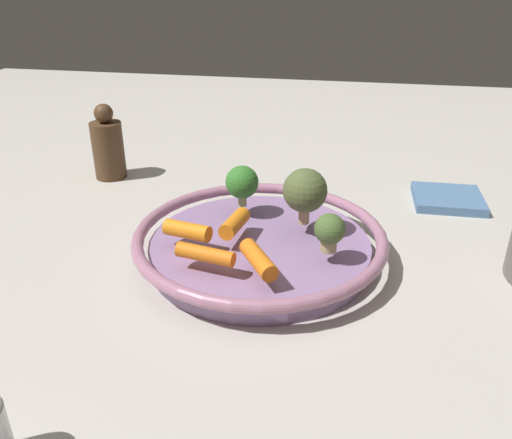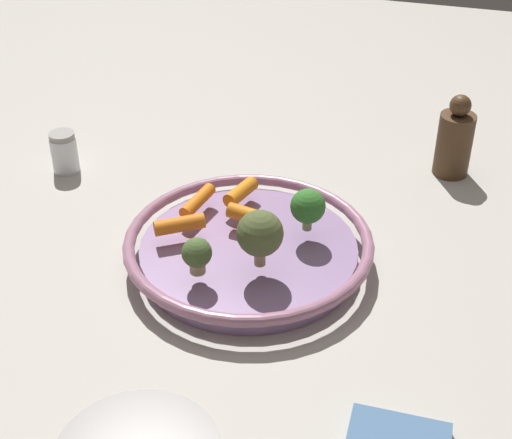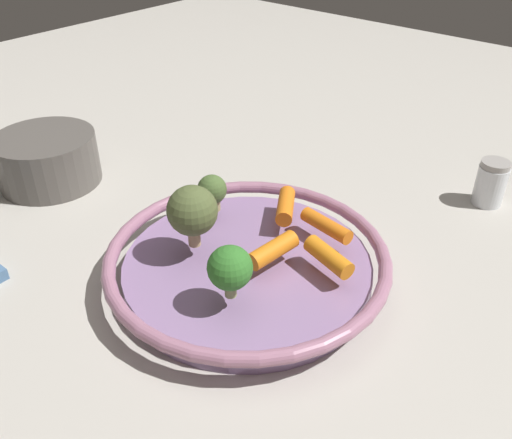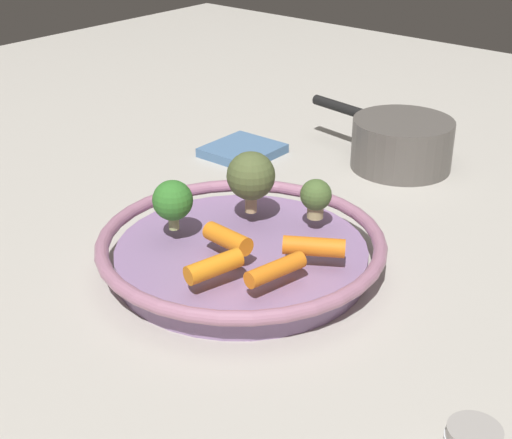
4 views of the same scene
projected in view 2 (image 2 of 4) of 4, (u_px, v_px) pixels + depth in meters
ground_plane at (249, 262)px, 1.00m from camera, size 2.30×2.30×0.00m
serving_bowl at (249, 249)px, 0.98m from camera, size 0.33×0.33×0.04m
baby_carrot_near_rim at (179, 225)px, 0.98m from camera, size 0.07×0.05×0.02m
baby_carrot_back at (241, 192)px, 1.04m from camera, size 0.04×0.06×0.02m
baby_carrot_center at (250, 216)px, 0.99m from camera, size 0.06×0.03×0.02m
baby_carrot_right at (198, 201)px, 1.03m from camera, size 0.03×0.07×0.02m
broccoli_floret_large at (308, 207)px, 0.97m from camera, size 0.05×0.05×0.06m
broccoli_floret_mid at (260, 234)px, 0.90m from camera, size 0.06×0.06×0.07m
broccoli_floret_small at (197, 254)px, 0.89m from camera, size 0.04×0.04×0.05m
salt_shaker at (64, 152)px, 1.18m from camera, size 0.04×0.04×0.07m
pepper_mill at (455, 141)px, 1.16m from camera, size 0.05×0.05×0.13m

